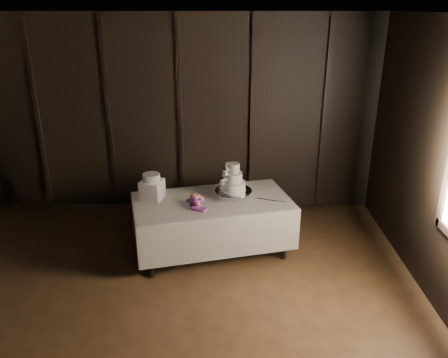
{
  "coord_description": "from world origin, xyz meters",
  "views": [
    {
      "loc": [
        0.78,
        -3.08,
        3.05
      ],
      "look_at": [
        0.7,
        1.99,
        1.05
      ],
      "focal_mm": 35.0,
      "sensor_mm": 36.0,
      "label": 1
    }
  ],
  "objects_px": {
    "display_table": "(213,224)",
    "cake_stand": "(233,193)",
    "wedding_cake": "(231,180)",
    "box_pedestal": "(152,190)",
    "bouquet": "(195,201)",
    "small_cake": "(151,177)"
  },
  "relations": [
    {
      "from": "bouquet",
      "to": "small_cake",
      "type": "relative_size",
      "value": 1.75
    },
    {
      "from": "cake_stand",
      "to": "bouquet",
      "type": "xyz_separation_m",
      "value": [
        -0.47,
        -0.29,
        0.02
      ]
    },
    {
      "from": "display_table",
      "to": "wedding_cake",
      "type": "relative_size",
      "value": 5.97
    },
    {
      "from": "cake_stand",
      "to": "box_pedestal",
      "type": "height_order",
      "value": "box_pedestal"
    },
    {
      "from": "box_pedestal",
      "to": "small_cake",
      "type": "distance_m",
      "value": 0.17
    },
    {
      "from": "cake_stand",
      "to": "box_pedestal",
      "type": "distance_m",
      "value": 1.04
    },
    {
      "from": "wedding_cake",
      "to": "small_cake",
      "type": "height_order",
      "value": "wedding_cake"
    },
    {
      "from": "display_table",
      "to": "box_pedestal",
      "type": "bearing_deg",
      "value": 162.81
    },
    {
      "from": "display_table",
      "to": "cake_stand",
      "type": "xyz_separation_m",
      "value": [
        0.27,
        0.11,
        0.39
      ]
    },
    {
      "from": "display_table",
      "to": "cake_stand",
      "type": "distance_m",
      "value": 0.49
    },
    {
      "from": "box_pedestal",
      "to": "small_cake",
      "type": "xyz_separation_m",
      "value": [
        0.0,
        0.0,
        0.17
      ]
    },
    {
      "from": "wedding_cake",
      "to": "box_pedestal",
      "type": "distance_m",
      "value": 1.02
    },
    {
      "from": "cake_stand",
      "to": "small_cake",
      "type": "relative_size",
      "value": 2.2
    },
    {
      "from": "display_table",
      "to": "bouquet",
      "type": "height_order",
      "value": "bouquet"
    },
    {
      "from": "wedding_cake",
      "to": "small_cake",
      "type": "distance_m",
      "value": 1.01
    },
    {
      "from": "cake_stand",
      "to": "box_pedestal",
      "type": "relative_size",
      "value": 1.86
    },
    {
      "from": "wedding_cake",
      "to": "box_pedestal",
      "type": "bearing_deg",
      "value": 168.57
    },
    {
      "from": "bouquet",
      "to": "small_cake",
      "type": "height_order",
      "value": "small_cake"
    },
    {
      "from": "box_pedestal",
      "to": "bouquet",
      "type": "bearing_deg",
      "value": -20.25
    },
    {
      "from": "display_table",
      "to": "bouquet",
      "type": "xyz_separation_m",
      "value": [
        -0.2,
        -0.18,
        0.4
      ]
    },
    {
      "from": "cake_stand",
      "to": "small_cake",
      "type": "bearing_deg",
      "value": -175.55
    },
    {
      "from": "display_table",
      "to": "box_pedestal",
      "type": "xyz_separation_m",
      "value": [
        -0.77,
        0.03,
        0.47
      ]
    }
  ]
}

